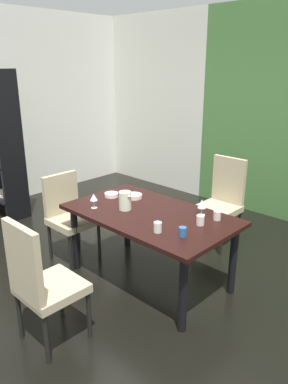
{
  "coord_description": "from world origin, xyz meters",
  "views": [
    {
      "loc": [
        2.55,
        -2.1,
        2.05
      ],
      "look_at": [
        0.13,
        0.42,
        0.85
      ],
      "focal_mm": 35.0,
      "sensor_mm": 36.0,
      "label": 1
    }
  ],
  "objects_px": {
    "wine_glass_near_window": "(202,204)",
    "pitcher_front": "(125,201)",
    "wine_glass_corner": "(94,198)",
    "serving_bowl_west": "(111,195)",
    "cup_north": "(183,232)",
    "cup_rear": "(200,220)",
    "chair_head_near": "(40,281)",
    "serving_bowl_near_shelf": "(134,196)",
    "chair_head_far": "(222,198)",
    "dining_table": "(150,221)",
    "chair_left_near": "(68,213)",
    "cup_center": "(217,215)",
    "cup_south": "(158,227)"
  },
  "relations": [
    {
      "from": "chair_head_near",
      "to": "serving_bowl_west",
      "type": "relative_size",
      "value": 7.19
    },
    {
      "from": "serving_bowl_west",
      "to": "chair_head_near",
      "type": "bearing_deg",
      "value": -63.19
    },
    {
      "from": "chair_head_far",
      "to": "wine_glass_corner",
      "type": "relative_size",
      "value": 7.16
    },
    {
      "from": "wine_glass_near_window",
      "to": "dining_table",
      "type": "bearing_deg",
      "value": -142.12
    },
    {
      "from": "wine_glass_corner",
      "to": "serving_bowl_west",
      "type": "xyz_separation_m",
      "value": [
        -0.12,
        0.33,
        -0.08
      ]
    },
    {
      "from": "wine_glass_near_window",
      "to": "wine_glass_corner",
      "type": "bearing_deg",
      "value": -145.96
    },
    {
      "from": "chair_left_near",
      "to": "cup_rear",
      "type": "bearing_deg",
      "value": 103.39
    },
    {
      "from": "chair_head_far",
      "to": "cup_center",
      "type": "relative_size",
      "value": 12.19
    },
    {
      "from": "dining_table",
      "to": "chair_left_near",
      "type": "height_order",
      "value": "chair_left_near"
    },
    {
      "from": "chair_head_near",
      "to": "wine_glass_near_window",
      "type": "bearing_deg",
      "value": 77.23
    },
    {
      "from": "serving_bowl_near_shelf",
      "to": "cup_rear",
      "type": "relative_size",
      "value": 1.89
    },
    {
      "from": "cup_south",
      "to": "cup_north",
      "type": "xyz_separation_m",
      "value": [
        0.2,
        0.08,
        -0.01
      ]
    },
    {
      "from": "cup_south",
      "to": "cup_rear",
      "type": "relative_size",
      "value": 1.01
    },
    {
      "from": "chair_head_near",
      "to": "cup_south",
      "type": "relative_size",
      "value": 11.6
    },
    {
      "from": "dining_table",
      "to": "wine_glass_corner",
      "type": "xyz_separation_m",
      "value": [
        -0.48,
        -0.28,
        0.19
      ]
    },
    {
      "from": "dining_table",
      "to": "chair_head_near",
      "type": "xyz_separation_m",
      "value": [
        0.04,
        -1.21,
        -0.08
      ]
    },
    {
      "from": "wine_glass_corner",
      "to": "dining_table",
      "type": "bearing_deg",
      "value": 30.72
    },
    {
      "from": "wine_glass_near_window",
      "to": "serving_bowl_west",
      "type": "bearing_deg",
      "value": -165.76
    },
    {
      "from": "wine_glass_near_window",
      "to": "cup_south",
      "type": "relative_size",
      "value": 1.71
    },
    {
      "from": "serving_bowl_west",
      "to": "cup_north",
      "type": "height_order",
      "value": "cup_north"
    },
    {
      "from": "dining_table",
      "to": "cup_center",
      "type": "bearing_deg",
      "value": 28.09
    },
    {
      "from": "chair_head_far",
      "to": "wine_glass_corner",
      "type": "bearing_deg",
      "value": 71.09
    },
    {
      "from": "chair_head_far",
      "to": "dining_table",
      "type": "bearing_deg",
      "value": 88.34
    },
    {
      "from": "serving_bowl_west",
      "to": "dining_table",
      "type": "bearing_deg",
      "value": -4.5
    },
    {
      "from": "chair_left_near",
      "to": "chair_head_near",
      "type": "relative_size",
      "value": 0.91
    },
    {
      "from": "serving_bowl_near_shelf",
      "to": "cup_rear",
      "type": "height_order",
      "value": "cup_rear"
    },
    {
      "from": "chair_head_near",
      "to": "pitcher_front",
      "type": "xyz_separation_m",
      "value": [
        -0.27,
        1.11,
        0.26
      ]
    },
    {
      "from": "chair_head_near",
      "to": "wine_glass_near_window",
      "type": "height_order",
      "value": "chair_head_near"
    },
    {
      "from": "wine_glass_corner",
      "to": "serving_bowl_west",
      "type": "relative_size",
      "value": 1.01
    },
    {
      "from": "wine_glass_corner",
      "to": "cup_north",
      "type": "bearing_deg",
      "value": 5.63
    },
    {
      "from": "pitcher_front",
      "to": "cup_center",
      "type": "bearing_deg",
      "value": 27.03
    },
    {
      "from": "cup_south",
      "to": "cup_center",
      "type": "xyz_separation_m",
      "value": [
        0.21,
        0.56,
        -0.0
      ]
    },
    {
      "from": "chair_head_near",
      "to": "cup_rear",
      "type": "bearing_deg",
      "value": 70.26
    },
    {
      "from": "chair_left_near",
      "to": "cup_center",
      "type": "height_order",
      "value": "chair_left_near"
    },
    {
      "from": "wine_glass_corner",
      "to": "pitcher_front",
      "type": "height_order",
      "value": "pitcher_front"
    },
    {
      "from": "serving_bowl_near_shelf",
      "to": "pitcher_front",
      "type": "distance_m",
      "value": 0.34
    },
    {
      "from": "wine_glass_near_window",
      "to": "pitcher_front",
      "type": "relative_size",
      "value": 0.83
    },
    {
      "from": "chair_head_near",
      "to": "cup_rear",
      "type": "height_order",
      "value": "chair_head_near"
    },
    {
      "from": "wine_glass_corner",
      "to": "chair_head_far",
      "type": "bearing_deg",
      "value": 71.09
    },
    {
      "from": "wine_glass_near_window",
      "to": "wine_glass_corner",
      "type": "relative_size",
      "value": 1.05
    },
    {
      "from": "chair_left_near",
      "to": "cup_north",
      "type": "xyz_separation_m",
      "value": [
        1.5,
        0.07,
        0.24
      ]
    },
    {
      "from": "wine_glass_near_window",
      "to": "pitcher_front",
      "type": "xyz_separation_m",
      "value": [
        -0.61,
        -0.4,
        -0.01
      ]
    },
    {
      "from": "wine_glass_corner",
      "to": "pitcher_front",
      "type": "xyz_separation_m",
      "value": [
        0.25,
        0.18,
        -0.01
      ]
    },
    {
      "from": "wine_glass_near_window",
      "to": "cup_center",
      "type": "xyz_separation_m",
      "value": [
        0.17,
        -0.0,
        -0.06
      ]
    },
    {
      "from": "wine_glass_near_window",
      "to": "serving_bowl_west",
      "type": "distance_m",
      "value": 1.01
    },
    {
      "from": "dining_table",
      "to": "chair_left_near",
      "type": "bearing_deg",
      "value": -165.34
    },
    {
      "from": "chair_left_near",
      "to": "serving_bowl_near_shelf",
      "type": "relative_size",
      "value": 5.66
    },
    {
      "from": "cup_north",
      "to": "cup_rear",
      "type": "relative_size",
      "value": 0.89
    },
    {
      "from": "wine_glass_near_window",
      "to": "chair_head_near",
      "type": "bearing_deg",
      "value": -102.77
    },
    {
      "from": "serving_bowl_near_shelf",
      "to": "cup_south",
      "type": "distance_m",
      "value": 0.86
    }
  ]
}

